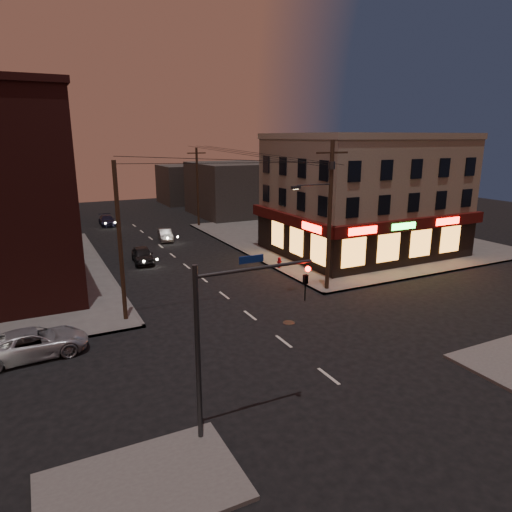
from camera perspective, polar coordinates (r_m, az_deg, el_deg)
ground at (r=24.22m, az=3.48°, el=-10.62°), size 120.00×120.00×0.00m
sidewalk_ne at (r=48.86m, az=10.64°, el=2.28°), size 24.00×28.00×0.15m
pizza_building at (r=42.43m, az=13.28°, el=7.52°), size 15.85×12.85×10.50m
bg_building_ne_a at (r=62.56m, az=-2.86°, el=8.36°), size 10.00×12.00×7.00m
bg_building_nw at (r=61.25m, az=-28.50°, el=6.96°), size 9.00×10.00×8.00m
bg_building_ne_b at (r=74.92m, az=-8.66°, el=8.87°), size 8.00×8.00×6.00m
utility_pole_main at (r=30.77m, az=9.06°, el=5.93°), size 4.20×0.44×10.00m
utility_pole_far at (r=54.25m, az=-7.31°, el=8.52°), size 0.26×0.26×9.00m
utility_pole_west at (r=26.37m, az=-16.64°, el=1.60°), size 0.24×0.24×9.00m
traffic_signal at (r=15.66m, az=-3.78°, el=-8.59°), size 4.49×0.32×6.47m
suv_cross at (r=24.84m, az=-26.04°, el=-9.75°), size 5.12×2.60×1.39m
sedan_near at (r=39.67m, az=-14.00°, el=0.12°), size 1.98×4.10×1.35m
sedan_mid at (r=47.79m, az=-11.27°, el=2.61°), size 1.73×3.73×1.18m
sedan_far at (r=57.89m, az=-18.12°, el=4.24°), size 1.78×4.15×1.19m
fire_hydrant at (r=36.64m, az=2.93°, el=-0.74°), size 0.38×0.38×0.86m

